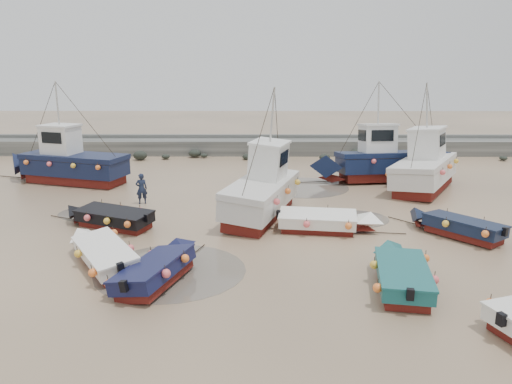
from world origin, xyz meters
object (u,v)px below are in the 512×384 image
dinghy_0 (104,250)px  dinghy_5 (326,219)px  dinghy_4 (109,215)px  person (142,204)px  dinghy_2 (402,270)px  cabin_boat_1 (263,188)px  cabin_boat_3 (428,166)px  cabin_boat_0 (66,161)px  cabin_boat_2 (382,160)px  dinghy_1 (162,265)px  dinghy_6 (456,224)px

dinghy_0 → dinghy_5: 9.60m
dinghy_4 → person: (0.66, 3.85, -0.55)m
dinghy_2 → cabin_boat_1: (-4.61, 8.20, 0.81)m
cabin_boat_3 → cabin_boat_0: bearing=-152.5°
person → dinghy_4: bearing=61.7°
dinghy_4 → person: 3.94m
dinghy_5 → cabin_boat_2: cabin_boat_2 is taller
dinghy_2 → cabin_boat_0: 22.57m
dinghy_0 → dinghy_1: 2.85m
dinghy_6 → person: (-14.85, 5.06, -0.56)m
dinghy_2 → dinghy_6: 6.29m
cabin_boat_1 → dinghy_2: bearing=-42.9°
dinghy_0 → dinghy_5: bearing=-9.1°
cabin_boat_3 → dinghy_6: bearing=-68.6°
cabin_boat_0 → dinghy_2: bearing=-114.2°
cabin_boat_1 → cabin_boat_3: bearing=45.8°
dinghy_1 → cabin_boat_1: cabin_boat_1 is taller
dinghy_4 → cabin_boat_3: bearing=-42.6°
dinghy_2 → cabin_boat_3: bearing=78.1°
cabin_boat_1 → person: size_ratio=5.61×
dinghy_6 → cabin_boat_3: cabin_boat_3 is taller
dinghy_1 → dinghy_5: (6.36, 5.25, 0.00)m
dinghy_1 → dinghy_2: (8.19, -0.37, -0.00)m
dinghy_5 → cabin_boat_3: size_ratio=0.67×
dinghy_4 → dinghy_6: 15.56m
dinghy_0 → cabin_boat_3: cabin_boat_3 is taller
dinghy_1 → cabin_boat_3: cabin_boat_3 is taller
dinghy_4 → dinghy_5: (9.92, -0.62, 0.00)m
cabin_boat_1 → person: cabin_boat_1 is taller
dinghy_5 → cabin_boat_0: (-15.06, 9.31, 0.80)m
cabin_boat_2 → dinghy_2: bearing=162.3°
cabin_boat_0 → dinghy_0: bearing=-137.2°
dinghy_0 → dinghy_4: bearing=71.7°
dinghy_0 → person: dinghy_0 is taller
dinghy_1 → dinghy_4: 6.87m
cabin_boat_1 → dinghy_6: bearing=-2.9°
cabin_boat_2 → person: 15.13m
dinghy_4 → cabin_boat_1: size_ratio=0.60×
dinghy_2 → cabin_boat_0: bearing=147.9°
dinghy_2 → cabin_boat_2: cabin_boat_2 is taller
dinghy_2 → person: size_ratio=3.49×
dinghy_2 → cabin_boat_2: 15.75m
cabin_boat_0 → person: size_ratio=5.77×
dinghy_1 → cabin_boat_3: bearing=62.5°
person → cabin_boat_1: bearing=145.1°
dinghy_5 → person: 10.30m
dinghy_0 → dinghy_4: (-1.11, 4.42, 0.01)m
dinghy_1 → dinghy_4: size_ratio=1.00×
cabin_boat_3 → person: cabin_boat_3 is taller
dinghy_5 → cabin_boat_1: bearing=-125.0°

